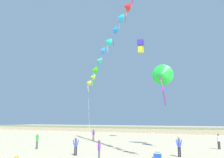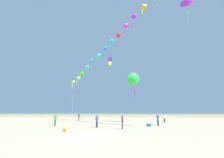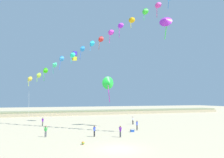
% 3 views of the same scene
% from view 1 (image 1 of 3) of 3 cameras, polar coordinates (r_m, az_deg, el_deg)
% --- Properties ---
extents(dune_ridge, '(120.00, 8.62, 1.41)m').
position_cam_1_polar(dune_ridge, '(60.15, 16.15, -11.75)').
color(dune_ridge, '#BFAE8B').
rests_on(dune_ridge, ground).
extents(person_near_left, '(0.56, 0.22, 1.59)m').
position_cam_1_polar(person_near_left, '(27.71, -17.56, -13.88)').
color(person_near_left, '#474C56').
rests_on(person_near_left, ground).
extents(person_near_right, '(0.51, 0.40, 1.64)m').
position_cam_1_polar(person_near_right, '(21.75, 15.84, -15.12)').
color(person_near_right, black).
rests_on(person_near_right, ground).
extents(person_mid_center, '(0.58, 0.22, 1.65)m').
position_cam_1_polar(person_mid_center, '(28.70, 24.28, -13.26)').
color(person_mid_center, black).
rests_on(person_mid_center, ground).
extents(person_far_left, '(0.48, 0.46, 1.67)m').
position_cam_1_polar(person_far_left, '(37.65, -4.48, -13.04)').
color(person_far_left, gray).
rests_on(person_far_left, ground).
extents(person_far_right, '(0.28, 0.54, 1.58)m').
position_cam_1_polar(person_far_right, '(18.91, -3.12, -16.42)').
color(person_far_right, '#474C56').
rests_on(person_far_right, ground).
extents(person_far_center, '(0.46, 0.40, 1.54)m').
position_cam_1_polar(person_far_center, '(22.03, -8.72, -15.45)').
color(person_far_center, black).
rests_on(person_far_center, ground).
extents(large_kite_low_lead, '(1.07, 1.07, 2.05)m').
position_cam_1_polar(large_kite_low_lead, '(40.20, 6.93, 7.90)').
color(large_kite_low_lead, yellow).
extents(large_kite_high_solo, '(2.69, 1.47, 5.12)m').
position_cam_1_polar(large_kite_high_solo, '(29.15, 12.04, 1.06)').
color(large_kite_high_solo, '#25DA3E').
extents(beach_cooler, '(0.58, 0.41, 0.46)m').
position_cam_1_polar(beach_cooler, '(20.92, 10.89, -17.56)').
color(beach_cooler, blue).
rests_on(beach_cooler, ground).
extents(beach_ball, '(0.36, 0.36, 0.36)m').
position_cam_1_polar(beach_ball, '(20.55, -22.02, -17.27)').
color(beach_ball, orange).
rests_on(beach_ball, ground).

